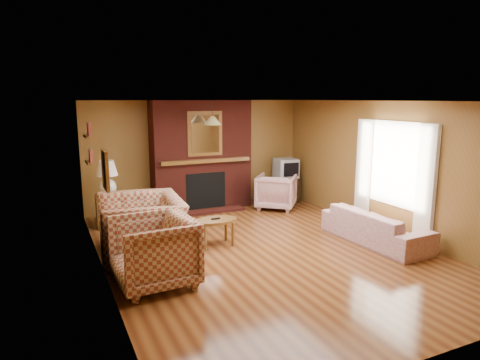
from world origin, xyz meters
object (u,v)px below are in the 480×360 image
floral_armchair (276,192)px  coffee_table (216,223)px  floral_sofa (375,226)px  side_table (109,211)px  fireplace (202,156)px  plaid_armchair (154,252)px  plaid_loveseat (142,227)px  tv_stand (285,189)px  crt_tv (286,168)px  table_lamp (107,176)px

floral_armchair → coffee_table: bearing=79.1°
floral_armchair → floral_sofa: bearing=138.4°
floral_sofa → side_table: (-4.00, 2.89, 0.02)m
fireplace → coffee_table: bearing=-104.8°
plaid_armchair → side_table: (-0.15, 2.99, -0.16)m
plaid_loveseat → tv_stand: bearing=123.6°
crt_tv → coffee_table: bearing=-140.4°
floral_sofa → floral_armchair: (-0.39, 2.74, 0.10)m
floral_armchair → side_table: 3.62m
side_table → crt_tv: (4.15, 0.34, 0.50)m
floral_sofa → coffee_table: size_ratio=2.63×
side_table → tv_stand: (4.15, 0.35, -0.02)m
plaid_armchair → tv_stand: (4.00, 3.34, -0.17)m
floral_sofa → coffee_table: floral_sofa is taller
plaid_armchair → floral_armchair: (3.46, 2.84, -0.08)m
coffee_table → fireplace: bearing=75.2°
tv_stand → side_table: bearing=-172.8°
floral_sofa → floral_armchair: 2.77m
plaid_loveseat → plaid_armchair: bearing=0.1°
floral_sofa → crt_tv: size_ratio=3.66×
plaid_loveseat → crt_tv: crt_tv is taller
plaid_armchair → table_lamp: size_ratio=1.51×
plaid_loveseat → side_table: bearing=-167.1°
fireplace → floral_sofa: size_ratio=1.23×
fireplace → crt_tv: 2.09m
floral_sofa → tv_stand: size_ratio=3.37×
plaid_loveseat → coffee_table: size_ratio=1.90×
plaid_loveseat → crt_tv: (3.90, 2.13, 0.35)m
side_table → floral_armchair: bearing=-2.4°
floral_armchair → side_table: bearing=37.9°
plaid_armchair → tv_stand: plaid_armchair is taller
plaid_armchair → crt_tv: crt_tv is taller
plaid_loveseat → tv_stand: size_ratio=2.43×
plaid_armchair → crt_tv: bearing=126.5°
floral_sofa → tv_stand: (0.15, 3.24, 0.00)m
fireplace → coffee_table: 2.62m
floral_sofa → side_table: side_table is taller
coffee_table → table_lamp: 2.45m
plaid_loveseat → side_table: 1.81m
fireplace → side_table: size_ratio=3.90×
crt_tv → plaid_armchair: bearing=-140.2°
table_lamp → side_table: bearing=0.0°
plaid_loveseat → floral_sofa: size_ratio=0.72×
floral_armchair → plaid_loveseat: bearing=66.3°
plaid_loveseat → tv_stand: (3.90, 2.14, -0.17)m
coffee_table → side_table: bearing=128.0°
floral_sofa → crt_tv: crt_tv is taller
floral_sofa → table_lamp: bearing=51.1°
floral_armchair → crt_tv: bearing=-97.1°
plaid_loveseat → floral_sofa: (3.75, -1.11, -0.17)m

